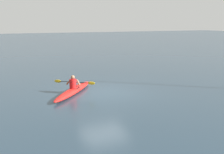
{
  "coord_description": "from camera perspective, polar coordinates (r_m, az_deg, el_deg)",
  "views": [
    {
      "loc": [
        5.7,
        13.77,
        3.86
      ],
      "look_at": [
        1.05,
        3.41,
        1.58
      ],
      "focal_mm": 44.87,
      "sensor_mm": 36.0,
      "label": 1
    }
  ],
  "objects": [
    {
      "name": "kayak",
      "position": [
        15.3,
        -7.86,
        -2.77
      ],
      "size": [
        3.36,
        3.94,
        0.31
      ],
      "color": "red",
      "rests_on": "ground"
    },
    {
      "name": "ground_plane",
      "position": [
        15.4,
        -1.64,
        -3.17
      ],
      "size": [
        160.0,
        160.0,
        0.0
      ],
      "primitive_type": "plane",
      "color": "#283D4C"
    },
    {
      "name": "kayaker",
      "position": [
        15.17,
        -7.94,
        -1.18
      ],
      "size": [
        1.86,
        1.53,
        0.71
      ],
      "color": "red",
      "rests_on": "kayak"
    }
  ]
}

